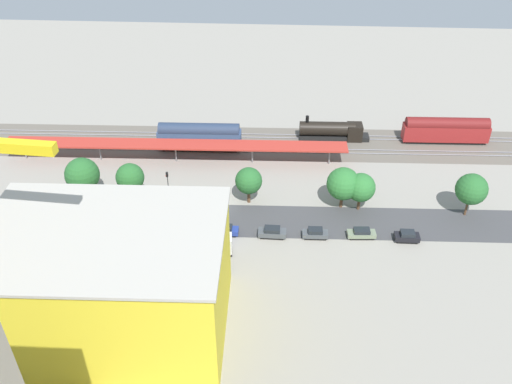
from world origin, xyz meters
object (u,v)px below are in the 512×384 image
parked_car_7 (88,225)px  street_tree_0 (249,181)px  parked_car_3 (272,233)px  freight_coach_far (199,136)px  parked_car_4 (224,230)px  street_tree_2 (82,175)px  box_truck_0 (156,238)px  street_tree_1 (130,177)px  locomotive (334,131)px  traffic_light (168,183)px  parked_car_0 (407,237)px  box_truck_2 (201,245)px  parked_car_1 (361,234)px  street_tree_4 (472,189)px  parked_car_6 (136,227)px  street_tree_5 (343,184)px  passenger_coach (446,130)px  parked_car_5 (177,228)px  parked_car_2 (315,234)px  construction_building (110,284)px  platform_canopy_near (175,144)px  street_tree_3 (361,188)px

parked_car_7 → street_tree_0: 28.32m
parked_car_3 → freight_coach_far: bearing=-60.0°
parked_car_4 → street_tree_0: bearing=-110.5°
street_tree_0 → street_tree_2: street_tree_2 is taller
box_truck_0 → street_tree_1: bearing=-60.0°
locomotive → traffic_light: bearing=39.4°
parked_car_0 → traffic_light: size_ratio=0.62×
parked_car_7 → street_tree_2: size_ratio=0.55×
box_truck_2 → traffic_light: traffic_light is taller
parked_car_4 → street_tree_0: 10.62m
parked_car_0 → parked_car_1: bearing=-3.5°
street_tree_2 → street_tree_4: 67.54m
freight_coach_far → parked_car_3: bearing=120.0°
parked_car_6 → street_tree_5: street_tree_5 is taller
passenger_coach → parked_car_5: (51.41, 33.21, -2.24)m
parked_car_6 → parked_car_4: bearing=-179.8°
freight_coach_far → street_tree_1: street_tree_1 is taller
box_truck_0 → parked_car_2: bearing=-172.1°
parked_car_7 → box_truck_0: box_truck_0 is taller
freight_coach_far → construction_building: size_ratio=0.58×
street_tree_4 → street_tree_2: bearing=-1.0°
platform_canopy_near → parked_car_3: platform_canopy_near is taller
street_tree_3 → street_tree_5: size_ratio=0.91×
passenger_coach → parked_car_7: (66.56, 33.25, -2.26)m
locomotive → parked_car_7: locomotive is taller
street_tree_0 → street_tree_2: bearing=0.9°
locomotive → box_truck_0: bearing=50.3°
parked_car_0 → traffic_light: (40.73, -8.12, 3.53)m
platform_canopy_near → freight_coach_far: size_ratio=3.96×
construction_building → street_tree_3: construction_building is taller
passenger_coach → construction_building: size_ratio=0.61×
parked_car_2 → parked_car_7: bearing=-0.3°
locomotive → parked_car_3: (12.09, 33.62, -1.11)m
parked_car_2 → locomotive: bearing=-98.5°
traffic_light → parked_car_4: bearing=142.7°
passenger_coach → parked_car_4: (43.48, 33.43, -2.27)m
parked_car_0 → street_tree_4: size_ratio=0.50×
parked_car_5 → parked_car_7: bearing=0.2°
passenger_coach → street_tree_5: bearing=46.3°
parked_car_4 → street_tree_0: (-3.47, -9.27, 3.86)m
freight_coach_far → street_tree_2: size_ratio=2.12×
parked_car_3 → box_truck_2: box_truck_2 is taller
street_tree_1 → street_tree_2: bearing=-6.9°
parked_car_7 → street_tree_0: (-26.55, -9.09, 3.85)m
parked_car_0 → parked_car_1: 7.35m
locomotive → parked_car_0: bearing=106.6°
parked_car_0 → street_tree_5: street_tree_5 is taller
street_tree_2 → street_tree_4: street_tree_2 is taller
box_truck_2 → street_tree_3: size_ratio=1.40×
street_tree_1 → box_truck_0: bearing=120.0°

